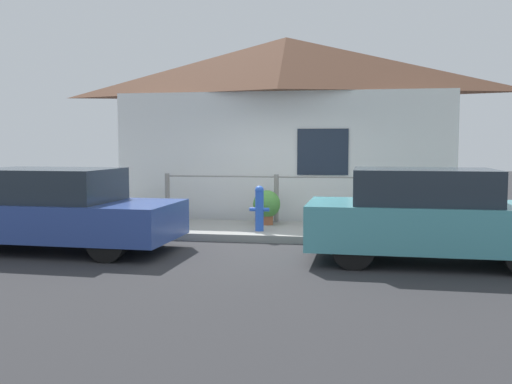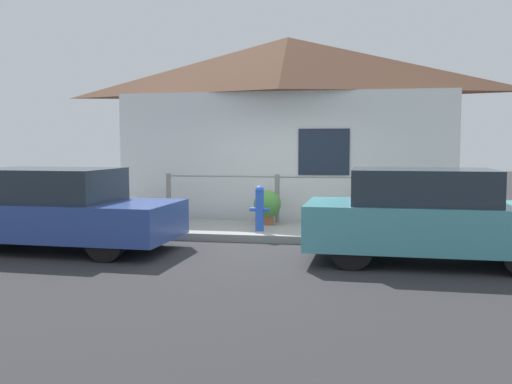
% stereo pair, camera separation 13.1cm
% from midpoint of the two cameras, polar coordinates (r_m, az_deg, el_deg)
% --- Properties ---
extents(ground_plane, '(60.00, 60.00, 0.00)m').
position_cam_midpoint_polar(ground_plane, '(10.32, 0.30, -5.14)').
color(ground_plane, '#2D2D30').
extents(sidewalk, '(24.00, 1.99, 0.14)m').
position_cam_midpoint_polar(sidewalk, '(11.28, 1.13, -3.93)').
color(sidewalk, gray).
rests_on(sidewalk, ground_plane).
extents(house, '(7.90, 2.23, 4.28)m').
position_cam_midpoint_polar(house, '(13.60, 2.69, 11.58)').
color(house, white).
rests_on(house, ground_plane).
extents(fence, '(4.90, 0.10, 1.01)m').
position_cam_midpoint_polar(fence, '(12.03, 1.73, -0.37)').
color(fence, gray).
rests_on(fence, sidewalk).
extents(car_left, '(4.10, 1.88, 1.37)m').
position_cam_midpoint_polar(car_left, '(10.17, -19.80, -1.67)').
color(car_left, '#2D4793').
rests_on(car_left, ground_plane).
extents(car_right, '(3.76, 1.70, 1.41)m').
position_cam_midpoint_polar(car_right, '(8.92, 16.63, -2.34)').
color(car_right, teal).
rests_on(car_right, ground_plane).
extents(fire_hydrant, '(0.38, 0.17, 0.86)m').
position_cam_midpoint_polar(fire_hydrant, '(10.80, -0.00, -1.54)').
color(fire_hydrant, blue).
rests_on(fire_hydrant, sidewalk).
extents(potted_plant_near_hydrant, '(0.56, 0.56, 0.71)m').
position_cam_midpoint_polar(potted_plant_near_hydrant, '(11.65, 0.76, -1.32)').
color(potted_plant_near_hydrant, '#9E5638').
rests_on(potted_plant_near_hydrant, sidewalk).
extents(potted_plant_by_fence, '(0.37, 0.37, 0.50)m').
position_cam_midpoint_polar(potted_plant_by_fence, '(12.32, -14.38, -1.79)').
color(potted_plant_by_fence, '#9E5638').
rests_on(potted_plant_by_fence, sidewalk).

